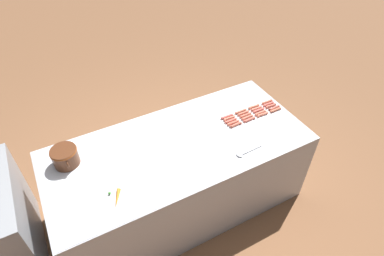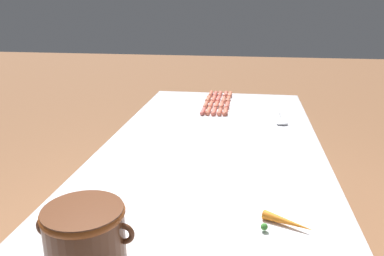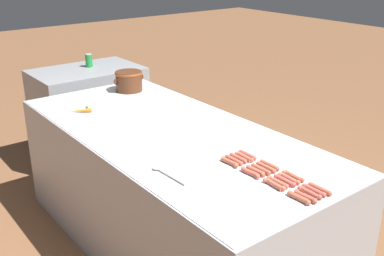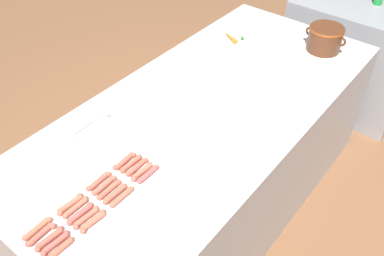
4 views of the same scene
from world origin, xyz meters
name	(u,v)px [view 2 (image 2 of 4)]	position (x,y,z in m)	size (l,w,h in m)	color
griddle_counter	(210,224)	(0.00, 0.00, 0.44)	(1.09, 2.42, 0.88)	#ADAFB5
hot_dog_0	(230,95)	(-0.03, -1.09, 0.89)	(0.03, 0.14, 0.03)	#C96649
hot_dog_1	(228,100)	(-0.03, -0.93, 0.89)	(0.03, 0.14, 0.03)	#CC664D
hot_dog_2	(227,105)	(-0.03, -0.77, 0.89)	(0.03, 0.14, 0.03)	#CA5D4B
hot_dog_3	(225,112)	(-0.03, -0.61, 0.89)	(0.03, 0.14, 0.03)	#C25D47
hot_dog_4	(225,94)	(0.00, -1.10, 0.89)	(0.03, 0.14, 0.03)	#C05D4C
hot_dog_5	(224,100)	(0.01, -0.93, 0.89)	(0.03, 0.14, 0.03)	#C2674E
hot_dog_6	(222,105)	(0.01, -0.77, 0.89)	(0.03, 0.14, 0.03)	#C1644D
hot_dog_7	(220,112)	(0.01, -0.60, 0.89)	(0.03, 0.14, 0.03)	#C85F48
hot_dog_8	(220,94)	(0.04, -1.09, 0.89)	(0.03, 0.14, 0.03)	#C35D4A
hot_dog_9	(218,99)	(0.04, -0.94, 0.89)	(0.03, 0.14, 0.03)	#CE5A4E
hot_dog_10	(216,105)	(0.04, -0.77, 0.89)	(0.03, 0.14, 0.03)	#CE6048
hot_dog_11	(214,112)	(0.04, -0.60, 0.89)	(0.03, 0.14, 0.03)	#CD5D4B
hot_dog_12	(215,94)	(0.08, -1.09, 0.89)	(0.03, 0.14, 0.03)	#C75B4E
hot_dog_13	(214,99)	(0.08, -0.93, 0.89)	(0.03, 0.14, 0.03)	#CC6650
hot_dog_14	(211,105)	(0.08, -0.77, 0.89)	(0.03, 0.14, 0.03)	#C46049
hot_dog_15	(208,111)	(0.08, -0.60, 0.89)	(0.03, 0.14, 0.03)	#CD674E
hot_dog_16	(211,94)	(0.12, -1.10, 0.89)	(0.03, 0.14, 0.03)	#CA6147
hot_dog_17	(208,99)	(0.12, -0.93, 0.89)	(0.03, 0.14, 0.03)	#C5664A
hot_dog_18	(206,105)	(0.12, -0.77, 0.89)	(0.03, 0.14, 0.03)	#C0654C
hot_dog_19	(203,111)	(0.11, -0.60, 0.89)	(0.03, 0.14, 0.03)	#CB5A51
bean_pot	(85,232)	(0.25, 0.94, 0.97)	(0.28, 0.23, 0.16)	#562D19
serving_spoon	(282,121)	(-0.37, -0.46, 0.89)	(0.07, 0.27, 0.02)	#B7B7BC
carrot	(287,222)	(-0.31, 0.68, 0.90)	(0.17, 0.10, 0.03)	orange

